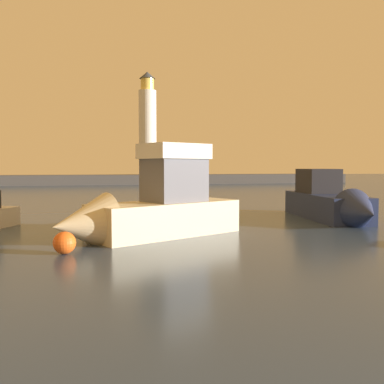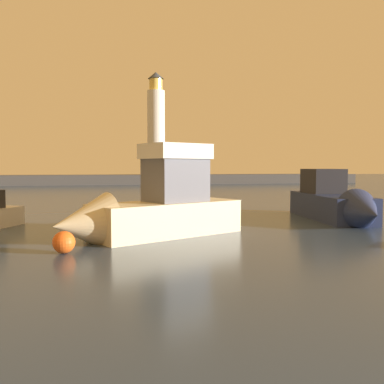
# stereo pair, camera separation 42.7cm
# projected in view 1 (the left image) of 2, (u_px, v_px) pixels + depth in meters

# --- Properties ---
(ground_plane) EXTENTS (220.00, 220.00, 0.00)m
(ground_plane) POSITION_uv_depth(u_px,v_px,m) (149.00, 201.00, 36.59)
(ground_plane) COLOR #2D3D51
(breakwater) EXTENTS (79.72, 5.50, 1.58)m
(breakwater) POSITION_uv_depth(u_px,v_px,m) (121.00, 180.00, 70.71)
(breakwater) COLOR #423F3D
(breakwater) RESTS_ON ground_plane
(lighthouse) EXTENTS (2.90, 2.90, 16.98)m
(lighthouse) POSITION_uv_depth(u_px,v_px,m) (148.00, 126.00, 71.20)
(lighthouse) COLOR silver
(lighthouse) RESTS_ON breakwater
(motorboat_1) EXTENTS (8.62, 5.93, 4.39)m
(motorboat_1) POSITION_uv_depth(u_px,v_px,m) (148.00, 208.00, 18.17)
(motorboat_1) COLOR beige
(motorboat_1) RESTS_ON ground_plane
(motorboat_3) EXTENTS (3.30, 9.05, 3.19)m
(motorboat_3) POSITION_uv_depth(u_px,v_px,m) (332.00, 203.00, 23.92)
(motorboat_3) COLOR #1E284C
(motorboat_3) RESTS_ON ground_plane
(mooring_buoy) EXTENTS (0.78, 0.78, 0.78)m
(mooring_buoy) POSITION_uv_depth(u_px,v_px,m) (64.00, 243.00, 14.71)
(mooring_buoy) COLOR #EA5919
(mooring_buoy) RESTS_ON ground_plane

